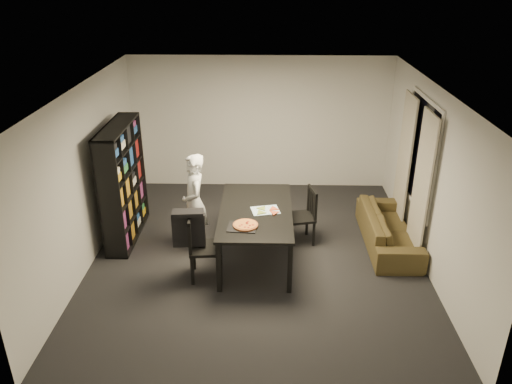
{
  "coord_description": "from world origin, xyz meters",
  "views": [
    {
      "loc": [
        0.14,
        -6.62,
        4.13
      ],
      "look_at": [
        -0.02,
        0.09,
        1.05
      ],
      "focal_mm": 35.0,
      "sensor_mm": 36.0,
      "label": 1
    }
  ],
  "objects_px": {
    "chair_left": "(199,243)",
    "baking_tray": "(242,227)",
    "dining_table": "(256,214)",
    "person": "(195,203)",
    "pepperoni_pizza": "(245,225)",
    "bookshelf": "(123,183)",
    "sofa": "(389,229)",
    "chair_right": "(305,212)"
  },
  "relations": [
    {
      "from": "bookshelf",
      "to": "baking_tray",
      "type": "relative_size",
      "value": 4.75
    },
    {
      "from": "chair_right",
      "to": "baking_tray",
      "type": "height_order",
      "value": "chair_right"
    },
    {
      "from": "pepperoni_pizza",
      "to": "chair_right",
      "type": "bearing_deg",
      "value": 48.17
    },
    {
      "from": "dining_table",
      "to": "person",
      "type": "xyz_separation_m",
      "value": [
        -0.95,
        0.27,
        0.05
      ]
    },
    {
      "from": "baking_tray",
      "to": "dining_table",
      "type": "bearing_deg",
      "value": 71.89
    },
    {
      "from": "sofa",
      "to": "pepperoni_pizza",
      "type": "bearing_deg",
      "value": 112.86
    },
    {
      "from": "bookshelf",
      "to": "sofa",
      "type": "bearing_deg",
      "value": -2.45
    },
    {
      "from": "bookshelf",
      "to": "sofa",
      "type": "xyz_separation_m",
      "value": [
        4.25,
        -0.18,
        -0.68
      ]
    },
    {
      "from": "baking_tray",
      "to": "sofa",
      "type": "distance_m",
      "value": 2.55
    },
    {
      "from": "person",
      "to": "pepperoni_pizza",
      "type": "bearing_deg",
      "value": 28.43
    },
    {
      "from": "chair_left",
      "to": "sofa",
      "type": "relative_size",
      "value": 0.52
    },
    {
      "from": "bookshelf",
      "to": "chair_left",
      "type": "height_order",
      "value": "bookshelf"
    },
    {
      "from": "sofa",
      "to": "bookshelf",
      "type": "bearing_deg",
      "value": 87.55
    },
    {
      "from": "chair_left",
      "to": "chair_right",
      "type": "relative_size",
      "value": 1.07
    },
    {
      "from": "person",
      "to": "baking_tray",
      "type": "bearing_deg",
      "value": 25.98
    },
    {
      "from": "bookshelf",
      "to": "chair_left",
      "type": "relative_size",
      "value": 1.93
    },
    {
      "from": "chair_left",
      "to": "sofa",
      "type": "height_order",
      "value": "chair_left"
    },
    {
      "from": "pepperoni_pizza",
      "to": "sofa",
      "type": "bearing_deg",
      "value": 22.86
    },
    {
      "from": "bookshelf",
      "to": "person",
      "type": "xyz_separation_m",
      "value": [
        1.18,
        -0.34,
        -0.17
      ]
    },
    {
      "from": "person",
      "to": "chair_left",
      "type": "bearing_deg",
      "value": -6.34
    },
    {
      "from": "dining_table",
      "to": "person",
      "type": "height_order",
      "value": "person"
    },
    {
      "from": "baking_tray",
      "to": "pepperoni_pizza",
      "type": "xyz_separation_m",
      "value": [
        0.05,
        0.02,
        0.02
      ]
    },
    {
      "from": "bookshelf",
      "to": "pepperoni_pizza",
      "type": "height_order",
      "value": "bookshelf"
    },
    {
      "from": "person",
      "to": "baking_tray",
      "type": "distance_m",
      "value": 1.12
    },
    {
      "from": "dining_table",
      "to": "sofa",
      "type": "height_order",
      "value": "dining_table"
    },
    {
      "from": "bookshelf",
      "to": "person",
      "type": "relative_size",
      "value": 1.22
    },
    {
      "from": "bookshelf",
      "to": "dining_table",
      "type": "bearing_deg",
      "value": -15.97
    },
    {
      "from": "person",
      "to": "pepperoni_pizza",
      "type": "relative_size",
      "value": 4.46
    },
    {
      "from": "chair_right",
      "to": "person",
      "type": "relative_size",
      "value": 0.59
    },
    {
      "from": "bookshelf",
      "to": "chair_right",
      "type": "relative_size",
      "value": 2.07
    },
    {
      "from": "bookshelf",
      "to": "sofa",
      "type": "relative_size",
      "value": 1.01
    },
    {
      "from": "bookshelf",
      "to": "chair_right",
      "type": "distance_m",
      "value": 2.95
    },
    {
      "from": "person",
      "to": "sofa",
      "type": "bearing_deg",
      "value": 75.28
    },
    {
      "from": "bookshelf",
      "to": "pepperoni_pizza",
      "type": "xyz_separation_m",
      "value": [
        2.0,
        -1.13,
        -0.12
      ]
    },
    {
      "from": "chair_left",
      "to": "sofa",
      "type": "distance_m",
      "value": 3.08
    },
    {
      "from": "dining_table",
      "to": "baking_tray",
      "type": "relative_size",
      "value": 4.82
    },
    {
      "from": "chair_left",
      "to": "baking_tray",
      "type": "bearing_deg",
      "value": -93.37
    },
    {
      "from": "chair_left",
      "to": "person",
      "type": "height_order",
      "value": "person"
    },
    {
      "from": "dining_table",
      "to": "chair_left",
      "type": "distance_m",
      "value": 0.98
    },
    {
      "from": "chair_left",
      "to": "baking_tray",
      "type": "relative_size",
      "value": 2.46
    },
    {
      "from": "person",
      "to": "sofa",
      "type": "xyz_separation_m",
      "value": [
        3.07,
        0.16,
        -0.51
      ]
    },
    {
      "from": "chair_right",
      "to": "sofa",
      "type": "bearing_deg",
      "value": 73.74
    }
  ]
}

